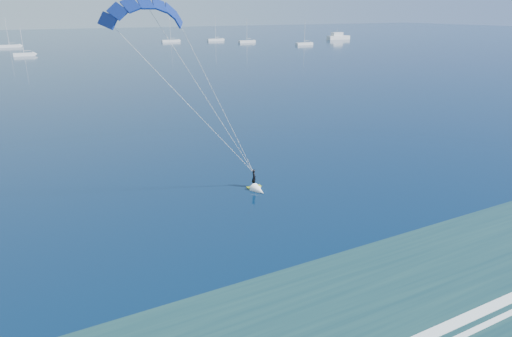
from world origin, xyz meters
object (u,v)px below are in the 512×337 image
object	(u,v)px
sailboat_3	(24,54)
sailboat_4	(171,41)
sailboat_2	(9,46)
sailboat_7	(216,40)
kitesurfer_rig	(207,99)
sailboat_5	(247,41)
sailboat_6	(304,44)
motor_yacht	(338,37)

from	to	relation	value
sailboat_3	sailboat_4	distance (m)	87.18
sailboat_2	sailboat_7	xyz separation A→B (m)	(101.82, -3.48, 0.00)
kitesurfer_rig	sailboat_7	size ratio (longest dim) A/B	1.42
kitesurfer_rig	sailboat_3	size ratio (longest dim) A/B	1.77
sailboat_5	sailboat_3	bearing A→B (deg)	-167.17
sailboat_7	sailboat_4	bearing A→B (deg)	173.40
sailboat_4	sailboat_5	bearing A→B (deg)	-34.48
kitesurfer_rig	sailboat_6	size ratio (longest dim) A/B	1.54
sailboat_2	motor_yacht	bearing A→B (deg)	-8.32
motor_yacht	sailboat_6	xyz separation A→B (m)	(-41.68, -26.96, -0.87)
motor_yacht	sailboat_7	xyz separation A→B (m)	(-68.13, 21.37, -0.86)
sailboat_5	motor_yacht	bearing A→B (deg)	-0.95
sailboat_4	sailboat_7	world-z (taller)	sailboat_4
sailboat_2	sailboat_6	size ratio (longest dim) A/B	1.09
sailboat_5	sailboat_7	world-z (taller)	sailboat_7
motor_yacht	sailboat_4	size ratio (longest dim) A/B	1.08
sailboat_4	sailboat_6	bearing A→B (deg)	-44.95
motor_yacht	sailboat_6	distance (m)	49.65
kitesurfer_rig	sailboat_4	size ratio (longest dim) A/B	1.42
sailboat_2	kitesurfer_rig	bearing A→B (deg)	-86.69
sailboat_3	sailboat_7	xyz separation A→B (m)	(97.87, 44.74, 0.02)
sailboat_4	motor_yacht	bearing A→B (deg)	-14.62
sailboat_5	sailboat_7	distance (m)	22.30
motor_yacht	sailboat_7	distance (m)	71.41
sailboat_2	sailboat_5	size ratio (longest dim) A/B	1.07
kitesurfer_rig	sailboat_3	bearing A→B (deg)	92.90
sailboat_4	sailboat_5	xyz separation A→B (m)	(33.87, -23.26, -0.01)
sailboat_3	sailboat_7	size ratio (longest dim) A/B	0.80
motor_yacht	sailboat_4	world-z (taller)	sailboat_4
motor_yacht	sailboat_4	bearing A→B (deg)	165.38
sailboat_2	sailboat_6	world-z (taller)	sailboat_2
motor_yacht	sailboat_2	xyz separation A→B (m)	(-169.95, 24.85, -0.86)
kitesurfer_rig	sailboat_4	world-z (taller)	kitesurfer_rig
sailboat_5	sailboat_6	xyz separation A→B (m)	(17.42, -27.94, -0.00)
sailboat_5	sailboat_7	xyz separation A→B (m)	(-9.03, 20.39, 0.01)
sailboat_3	sailboat_6	world-z (taller)	sailboat_6
sailboat_3	sailboat_7	distance (m)	107.61
sailboat_2	sailboat_5	distance (m)	113.38
motor_yacht	sailboat_2	size ratio (longest dim) A/B	1.07
kitesurfer_rig	motor_yacht	distance (m)	242.73
sailboat_4	sailboat_7	size ratio (longest dim) A/B	1.00
sailboat_3	sailboat_6	distance (m)	124.37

